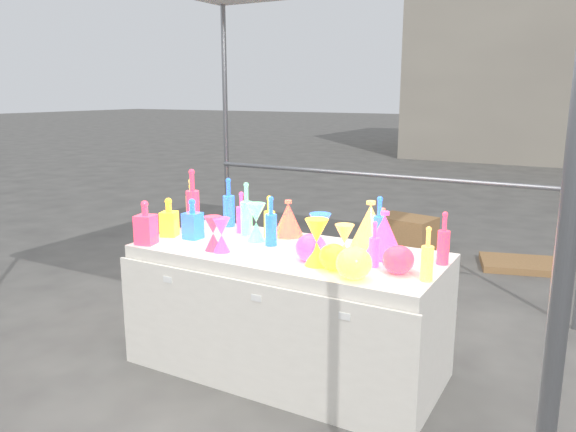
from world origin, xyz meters
The scene contains 33 objects.
ground centered at (0.00, 0.00, 0.00)m, with size 80.00×80.00×0.00m, color slate.
display_table centered at (0.00, -0.01, 0.37)m, with size 1.84×0.83×0.75m.
cardboard_box_closed centered at (-0.14, 2.72, 0.20)m, with size 0.55×0.40×0.40m, color #A97B4C.
cardboard_box_flat centered at (0.98, 2.85, 0.03)m, with size 0.74×0.53×0.06m, color #A97B4C.
bottle_0 centered at (-0.85, 0.18, 0.90)m, with size 0.08×0.08×0.30m, color red, non-canonical shape.
bottle_1 centered at (-0.64, 0.31, 0.92)m, with size 0.08×0.08×0.33m, color #1A934C, non-canonical shape.
bottle_2 centered at (-0.81, 0.14, 0.95)m, with size 0.09×0.09×0.40m, color #E95018, non-canonical shape.
bottle_3 centered at (-0.46, 0.21, 0.89)m, with size 0.07×0.07×0.27m, color blue, non-canonical shape.
bottle_4 centered at (-0.85, 0.18, 0.92)m, with size 0.08×0.08×0.33m, color #137A68, non-canonical shape.
bottle_5 centered at (-0.39, 0.16, 0.92)m, with size 0.08×0.08×0.34m, color #C52782, non-canonical shape.
bottle_6 centered at (-0.24, 0.18, 0.88)m, with size 0.07×0.07×0.27m, color red, non-canonical shape.
bottle_7 centered at (-0.13, 0.03, 0.90)m, with size 0.07×0.07×0.30m, color #1A934C, non-canonical shape.
decanter_0 centered at (-0.81, -0.10, 0.87)m, with size 0.10×0.10×0.25m, color red, non-canonical shape.
decanter_1 centered at (-0.81, -0.31, 0.88)m, with size 0.11×0.11×0.27m, color #E95018, non-canonical shape.
decanter_2 centered at (-0.64, -0.08, 0.88)m, with size 0.10×0.10×0.25m, color #1A934C, non-canonical shape.
hourglass_0 centered at (-0.37, -0.23, 0.85)m, with size 0.10×0.10×0.20m, color #E95018, non-canonical shape.
hourglass_1 centered at (-0.31, -0.23, 0.85)m, with size 0.10×0.10×0.20m, color blue, non-canonical shape.
hourglass_2 centered at (0.39, -0.08, 0.86)m, with size 0.11×0.11×0.21m, color #137A68, non-canonical shape.
hourglass_3 centered at (-0.27, 0.07, 0.87)m, with size 0.12×0.12×0.24m, color #C52782, non-canonical shape.
hourglass_4 centered at (0.28, -0.19, 0.88)m, with size 0.13×0.13×0.25m, color red, non-canonical shape.
hourglass_5 centered at (0.22, -0.03, 0.87)m, with size 0.12×0.12×0.24m, color #1A934C, non-canonical shape.
globe_0 centered at (0.39, -0.21, 0.81)m, with size 0.15×0.15×0.12m, color red, non-canonical shape.
globe_1 centered at (0.54, -0.30, 0.82)m, with size 0.18×0.18×0.14m, color #137A68, non-canonical shape.
globe_2 centered at (0.70, -0.12, 0.81)m, with size 0.16×0.16×0.13m, color #E95018, non-canonical shape.
globe_3 centered at (0.22, -0.15, 0.82)m, with size 0.17×0.17×0.14m, color blue, non-canonical shape.
lampshade_0 centered at (-0.16, 0.28, 0.87)m, with size 0.19×0.19×0.23m, color gold, non-canonical shape.
lampshade_1 centered at (0.46, 0.28, 0.87)m, with size 0.20×0.20×0.24m, color gold, non-canonical shape.
lampshade_2 centered at (0.54, 0.13, 0.88)m, with size 0.22×0.22×0.26m, color blue, non-canonical shape.
lampshade_3 centered at (0.41, 0.25, 0.89)m, with size 0.24×0.24×0.29m, color #137A68, non-canonical shape.
bottle_8 centered at (0.47, 0.24, 0.91)m, with size 0.07×0.07×0.32m, color #1A934C, non-canonical shape.
bottle_9 centered at (0.86, 0.16, 0.89)m, with size 0.06×0.06×0.29m, color #E95018, non-canonical shape.
bottle_10 centered at (0.55, -0.07, 0.87)m, with size 0.05×0.05×0.24m, color blue, non-canonical shape.
bottle_11 centered at (0.86, -0.15, 0.89)m, with size 0.06×0.06×0.27m, color #137A68, non-canonical shape.
Camera 1 is at (1.55, -2.75, 1.65)m, focal length 35.00 mm.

